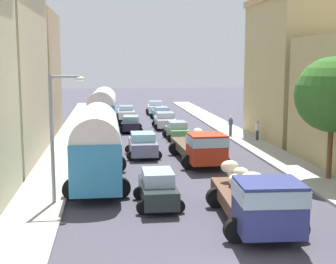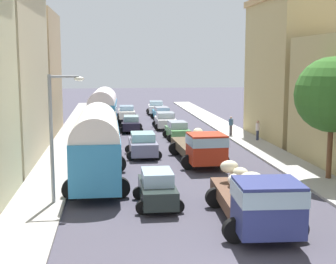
# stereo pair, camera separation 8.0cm
# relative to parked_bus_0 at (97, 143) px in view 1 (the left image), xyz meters

# --- Properties ---
(ground_plane) EXTENTS (154.00, 154.00, 0.00)m
(ground_plane) POSITION_rel_parked_bus_0_xyz_m (4.60, 13.97, -2.22)
(ground_plane) COLOR #413E4B
(sidewalk_left) EXTENTS (2.50, 70.00, 0.14)m
(sidewalk_left) POSITION_rel_parked_bus_0_xyz_m (-2.65, 13.97, -2.15)
(sidewalk_left) COLOR #9D9893
(sidewalk_left) RESTS_ON ground
(sidewalk_right) EXTENTS (2.50, 70.00, 0.14)m
(sidewalk_right) POSITION_rel_parked_bus_0_xyz_m (11.85, 13.97, -2.15)
(sidewalk_right) COLOR #ABA9A3
(sidewalk_right) RESTS_ON ground
(building_left_2) EXTENTS (4.51, 11.96, 11.70)m
(building_left_2) POSITION_rel_parked_bus_0_xyz_m (-5.95, 6.90, 3.66)
(building_left_2) COLOR #C7B893
(building_left_2) RESTS_ON ground
(building_left_3) EXTENTS (4.88, 9.51, 10.72)m
(building_left_3) POSITION_rel_parked_bus_0_xyz_m (-6.33, 18.62, 3.14)
(building_left_3) COLOR tan
(building_left_3) RESTS_ON ground
(building_right_2) EXTENTS (4.82, 10.24, 11.68)m
(building_right_2) POSITION_rel_parked_bus_0_xyz_m (15.29, 13.12, 3.64)
(building_right_2) COLOR tan
(building_right_2) RESTS_ON ground
(parked_bus_0) EXTENTS (3.23, 8.69, 4.01)m
(parked_bus_0) POSITION_rel_parked_bus_0_xyz_m (0.00, 0.00, 0.00)
(parked_bus_0) COLOR teal
(parked_bus_0) RESTS_ON ground
(parked_bus_1) EXTENTS (3.42, 8.31, 3.97)m
(parked_bus_1) POSITION_rel_parked_bus_0_xyz_m (0.13, 18.71, -0.03)
(parked_bus_1) COLOR teal
(parked_bus_1) RESTS_ON ground
(cargo_truck_0) EXTENTS (3.37, 7.09, 2.29)m
(cargo_truck_0) POSITION_rel_parked_bus_0_xyz_m (6.26, -7.63, -1.00)
(cargo_truck_0) COLOR navy
(cargo_truck_0) RESTS_ON ground
(cargo_truck_1) EXTENTS (3.17, 7.72, 2.19)m
(cargo_truck_1) POSITION_rel_parked_bus_0_xyz_m (6.34, 4.23, -1.08)
(cargo_truck_1) COLOR #B12B15
(cargo_truck_1) RESTS_ON ground
(car_0) EXTENTS (2.26, 3.73, 1.51)m
(car_0) POSITION_rel_parked_bus_0_xyz_m (6.27, 14.06, -1.47)
(car_0) COLOR #569556
(car_0) RESTS_ON ground
(car_1) EXTENTS (2.42, 4.10, 1.58)m
(car_1) POSITION_rel_parked_bus_0_xyz_m (6.05, 20.66, -1.43)
(car_1) COLOR silver
(car_1) RESTS_ON ground
(car_2) EXTENTS (2.31, 4.45, 1.46)m
(car_2) POSITION_rel_parked_bus_0_xyz_m (6.42, 27.29, -1.48)
(car_2) COLOR #3896BF
(car_2) RESTS_ON ground
(car_3) EXTENTS (2.50, 3.87, 1.62)m
(car_3) POSITION_rel_parked_bus_0_xyz_m (6.38, 33.33, -1.41)
(car_3) COLOR silver
(car_3) RESTS_ON ground
(car_4) EXTENTS (2.11, 3.66, 1.63)m
(car_4) POSITION_rel_parked_bus_0_xyz_m (2.75, -4.18, -1.42)
(car_4) COLOR #222C28
(car_4) RESTS_ON ground
(car_5) EXTENTS (2.38, 3.86, 1.64)m
(car_5) POSITION_rel_parked_bus_0_xyz_m (2.91, 7.18, -1.40)
(car_5) COLOR slate
(car_5) RESTS_ON ground
(car_6) EXTENTS (2.22, 4.01, 1.45)m
(car_6) POSITION_rel_parked_bus_0_xyz_m (2.67, 19.10, -1.48)
(car_6) COLOR black
(car_6) RESTS_ON ground
(car_7) EXTENTS (2.31, 4.05, 1.57)m
(car_7) POSITION_rel_parked_bus_0_xyz_m (2.58, 28.09, -1.43)
(car_7) COLOR white
(car_7) RESTS_ON ground
(pedestrian_0) EXTENTS (0.36, 0.36, 1.73)m
(pedestrian_0) POSITION_rel_parked_bus_0_xyz_m (12.52, 12.04, -1.23)
(pedestrian_0) COLOR #2D334B
(pedestrian_0) RESTS_ON ground
(pedestrian_1) EXTENTS (0.38, 0.38, 1.76)m
(pedestrian_1) POSITION_rel_parked_bus_0_xyz_m (11.02, 14.81, -1.23)
(pedestrian_1) COLOR #504849
(pedestrian_1) RESTS_ON ground
(streetlamp_near) EXTENTS (1.58, 0.28, 5.89)m
(streetlamp_near) POSITION_rel_parked_bus_0_xyz_m (-1.68, -3.50, 1.32)
(streetlamp_near) COLOR gray
(streetlamp_near) RESTS_ON ground
(roadside_tree_1) EXTENTS (4.05, 4.05, 6.72)m
(roadside_tree_1) POSITION_rel_parked_bus_0_xyz_m (12.50, -0.69, 2.46)
(roadside_tree_1) COLOR brown
(roadside_tree_1) RESTS_ON ground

